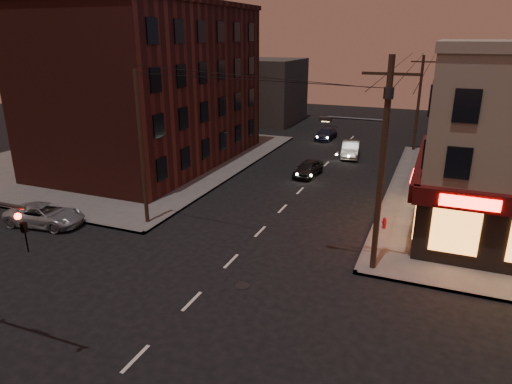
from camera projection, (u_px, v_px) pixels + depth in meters
The scene contains 14 objects.
ground at pixel (192, 301), 19.71m from camera, with size 120.00×120.00×0.00m, color black.
sidewalk_nw at pixel (125, 157), 42.75m from camera, with size 24.00×28.00×0.15m, color #514F4C.
brick_apartment at pixel (152, 87), 39.36m from camera, with size 12.00×20.00×13.00m, color #4A1C17.
bg_building_ne_a at pixel (495, 111), 46.83m from camera, with size 10.00×12.00×7.00m, color #3F3D3A.
bg_building_nw at pixel (264, 91), 59.81m from camera, with size 9.00×10.00×8.00m, color #3F3D3A.
bg_building_ne_b at pixel (468, 99), 59.96m from camera, with size 8.00×8.00×6.00m, color #3F3D3A.
utility_pole_main at pixel (380, 156), 20.52m from camera, with size 4.20×0.44×10.00m.
utility_pole_far at pixel (418, 104), 43.77m from camera, with size 0.26×0.26×9.00m, color #382619.
utility_pole_west at pixel (142, 149), 26.32m from camera, with size 0.24×0.24×9.00m, color #382619.
suv_cross at pixel (45, 215), 27.42m from camera, with size 2.18×4.73×1.32m, color #919599.
sedan_near at pixel (308, 168), 37.01m from camera, with size 1.54×3.82×1.30m, color black.
sedan_mid at pixel (351, 149), 42.86m from camera, with size 1.54×4.41×1.45m, color slate.
sedan_far at pixel (326, 134), 50.14m from camera, with size 1.69×4.16×1.21m, color #181E30.
fire_hydrant at pixel (384, 222), 26.69m from camera, with size 0.30×0.30×0.69m.
Camera 1 is at (9.04, -14.77, 10.90)m, focal length 32.00 mm.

